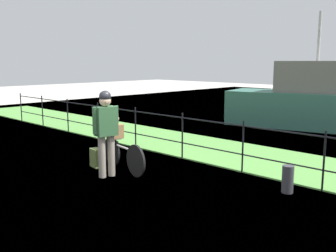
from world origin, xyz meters
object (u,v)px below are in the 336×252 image
object	(u,v)px
bicycle_main	(123,155)
wooden_crate	(114,131)
cyclist_person	(106,126)
backpack_on_paving	(96,158)
terrier_dog	(114,121)
moored_boat_near	(315,103)
mooring_bollard	(288,179)

from	to	relation	value
bicycle_main	wooden_crate	world-z (taller)	wooden_crate
cyclist_person	backpack_on_paving	size ratio (longest dim) A/B	4.21
wooden_crate	terrier_dog	bearing A→B (deg)	-9.87
backpack_on_paving	moored_boat_near	xyz separation A→B (m)	(1.23, 8.04, 0.64)
bicycle_main	wooden_crate	size ratio (longest dim) A/B	4.36
terrier_dog	wooden_crate	bearing A→B (deg)	170.13
moored_boat_near	mooring_bollard	bearing A→B (deg)	-69.84
backpack_on_paving	moored_boat_near	size ratio (longest dim) A/B	0.07
wooden_crate	moored_boat_near	xyz separation A→B (m)	(0.95, 7.77, 0.06)
wooden_crate	backpack_on_paving	world-z (taller)	wooden_crate
cyclist_person	moored_boat_near	distance (m)	8.32
bicycle_main	cyclist_person	xyz separation A→B (m)	(0.09, -0.47, 0.66)
wooden_crate	terrier_dog	distance (m)	0.22
moored_boat_near	backpack_on_paving	bearing A→B (deg)	-98.72
bicycle_main	terrier_dog	bearing A→B (deg)	170.13
wooden_crate	mooring_bollard	xyz separation A→B (m)	(3.42, 1.05, -0.55)
cyclist_person	moored_boat_near	size ratio (longest dim) A/B	0.28
wooden_crate	backpack_on_paving	distance (m)	0.70
cyclist_person	backpack_on_paving	bearing A→B (deg)	159.91
bicycle_main	moored_boat_near	xyz separation A→B (m)	(0.60, 7.83, 0.50)
mooring_bollard	cyclist_person	bearing A→B (deg)	-152.07
bicycle_main	backpack_on_paving	xyz separation A→B (m)	(-0.63, -0.21, -0.14)
cyclist_person	backpack_on_paving	world-z (taller)	cyclist_person
cyclist_person	moored_boat_near	world-z (taller)	moored_boat_near
wooden_crate	cyclist_person	distance (m)	0.72
cyclist_person	mooring_bollard	world-z (taller)	cyclist_person
mooring_bollard	moored_boat_near	world-z (taller)	moored_boat_near
terrier_dog	backpack_on_paving	size ratio (longest dim) A/B	0.81
bicycle_main	cyclist_person	bearing A→B (deg)	-79.34
bicycle_main	terrier_dog	size ratio (longest dim) A/B	4.98
bicycle_main	backpack_on_paving	world-z (taller)	bicycle_main
wooden_crate	mooring_bollard	size ratio (longest dim) A/B	0.77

